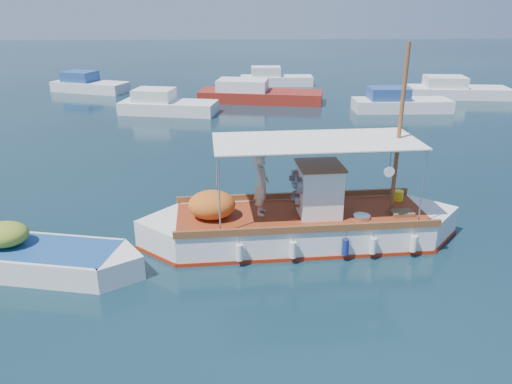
{
  "coord_description": "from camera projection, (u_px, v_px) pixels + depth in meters",
  "views": [
    {
      "loc": [
        -1.58,
        -14.23,
        7.29
      ],
      "look_at": [
        -1.04,
        0.0,
        1.69
      ],
      "focal_mm": 35.0,
      "sensor_mm": 36.0,
      "label": 1
    }
  ],
  "objects": [
    {
      "name": "bg_boat_e",
      "position": [
        455.0,
        91.0,
        38.35
      ],
      "size": [
        7.65,
        3.45,
        1.8
      ],
      "rotation": [
        0.0,
        0.0,
        -0.12
      ],
      "color": "silver",
      "rests_on": "ground"
    },
    {
      "name": "fishing_caique",
      "position": [
        299.0,
        225.0,
        15.76
      ],
      "size": [
        10.33,
        3.32,
        6.31
      ],
      "rotation": [
        0.0,
        0.0,
        0.07
      ],
      "color": "white",
      "rests_on": "ground"
    },
    {
      "name": "ground",
      "position": [
        288.0,
        241.0,
        15.96
      ],
      "size": [
        160.0,
        160.0,
        0.0
      ],
      "primitive_type": "plane",
      "color": "black",
      "rests_on": "ground"
    },
    {
      "name": "bg_boat_far_n",
      "position": [
        274.0,
        80.0,
        43.61
      ],
      "size": [
        6.27,
        2.08,
        1.8
      ],
      "rotation": [
        0.0,
        0.0,
        -0.01
      ],
      "color": "silver",
      "rests_on": "ground"
    },
    {
      "name": "bg_boat_n",
      "position": [
        257.0,
        95.0,
        36.82
      ],
      "size": [
        9.35,
        4.43,
        1.8
      ],
      "rotation": [
        0.0,
        0.0,
        -0.19
      ],
      "color": "maroon",
      "rests_on": "ground"
    },
    {
      "name": "bg_boat_nw",
      "position": [
        166.0,
        106.0,
        33.14
      ],
      "size": [
        6.64,
        3.57,
        1.8
      ],
      "rotation": [
        0.0,
        0.0,
        -0.19
      ],
      "color": "silver",
      "rests_on": "ground"
    },
    {
      "name": "dinghy",
      "position": [
        33.0,
        259.0,
        14.15
      ],
      "size": [
        6.43,
        2.75,
        1.6
      ],
      "rotation": [
        0.0,
        0.0,
        -0.2
      ],
      "color": "white",
      "rests_on": "ground"
    },
    {
      "name": "bg_boat_ne",
      "position": [
        399.0,
        104.0,
        33.8
      ],
      "size": [
        6.49,
        2.23,
        1.8
      ],
      "rotation": [
        0.0,
        0.0,
        -0.0
      ],
      "color": "silver",
      "rests_on": "ground"
    },
    {
      "name": "bg_boat_far_w",
      "position": [
        88.0,
        85.0,
        40.74
      ],
      "size": [
        6.56,
        4.31,
        1.8
      ],
      "rotation": [
        0.0,
        0.0,
        -0.36
      ],
      "color": "silver",
      "rests_on": "ground"
    }
  ]
}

